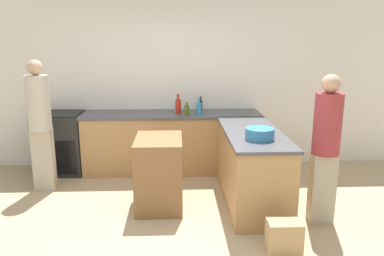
{
  "coord_description": "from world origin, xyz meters",
  "views": [
    {
      "loc": [
        0.07,
        -3.71,
        2.03
      ],
      "look_at": [
        0.26,
        0.71,
        0.96
      ],
      "focal_mm": 35.0,
      "sensor_mm": 36.0,
      "label": 1
    }
  ],
  "objects_px": {
    "paper_bag": "(284,237)",
    "person_by_range": "(40,120)",
    "dish_soap_bottle": "(199,108)",
    "hot_sauce_bottle": "(178,106)",
    "vinegar_bottle_clear": "(176,105)",
    "person_at_peninsula": "(326,144)",
    "mixing_bowl": "(260,134)",
    "olive_oil_bottle": "(187,110)",
    "island_table": "(159,172)",
    "range_oven": "(61,143)",
    "wine_bottle_dark": "(201,105)"
  },
  "relations": [
    {
      "from": "island_table",
      "to": "dish_soap_bottle",
      "type": "bearing_deg",
      "value": 64.32
    },
    {
      "from": "mixing_bowl",
      "to": "dish_soap_bottle",
      "type": "distance_m",
      "value": 1.57
    },
    {
      "from": "mixing_bowl",
      "to": "range_oven",
      "type": "bearing_deg",
      "value": 149.75
    },
    {
      "from": "mixing_bowl",
      "to": "olive_oil_bottle",
      "type": "xyz_separation_m",
      "value": [
        -0.78,
        1.39,
        0.01
      ]
    },
    {
      "from": "paper_bag",
      "to": "person_by_range",
      "type": "bearing_deg",
      "value": 149.01
    },
    {
      "from": "dish_soap_bottle",
      "to": "person_at_peninsula",
      "type": "xyz_separation_m",
      "value": [
        1.28,
        -1.64,
        -0.1
      ]
    },
    {
      "from": "wine_bottle_dark",
      "to": "person_at_peninsula",
      "type": "relative_size",
      "value": 0.14
    },
    {
      "from": "dish_soap_bottle",
      "to": "hot_sauce_bottle",
      "type": "bearing_deg",
      "value": 166.91
    },
    {
      "from": "hot_sauce_bottle",
      "to": "person_by_range",
      "type": "height_order",
      "value": "person_by_range"
    },
    {
      "from": "person_at_peninsula",
      "to": "dish_soap_bottle",
      "type": "bearing_deg",
      "value": 127.98
    },
    {
      "from": "person_by_range",
      "to": "vinegar_bottle_clear",
      "type": "bearing_deg",
      "value": 24.37
    },
    {
      "from": "mixing_bowl",
      "to": "vinegar_bottle_clear",
      "type": "height_order",
      "value": "vinegar_bottle_clear"
    },
    {
      "from": "olive_oil_bottle",
      "to": "dish_soap_bottle",
      "type": "bearing_deg",
      "value": 16.21
    },
    {
      "from": "dish_soap_bottle",
      "to": "person_at_peninsula",
      "type": "bearing_deg",
      "value": -52.02
    },
    {
      "from": "person_at_peninsula",
      "to": "range_oven",
      "type": "bearing_deg",
      "value": 152.38
    },
    {
      "from": "person_by_range",
      "to": "person_at_peninsula",
      "type": "relative_size",
      "value": 1.06
    },
    {
      "from": "wine_bottle_dark",
      "to": "person_by_range",
      "type": "bearing_deg",
      "value": -158.74
    },
    {
      "from": "mixing_bowl",
      "to": "vinegar_bottle_clear",
      "type": "xyz_separation_m",
      "value": [
        -0.94,
        1.69,
        0.04
      ]
    },
    {
      "from": "range_oven",
      "to": "person_by_range",
      "type": "distance_m",
      "value": 0.88
    },
    {
      "from": "dish_soap_bottle",
      "to": "olive_oil_bottle",
      "type": "bearing_deg",
      "value": -163.79
    },
    {
      "from": "hot_sauce_bottle",
      "to": "paper_bag",
      "type": "relative_size",
      "value": 0.9
    },
    {
      "from": "mixing_bowl",
      "to": "person_by_range",
      "type": "distance_m",
      "value": 2.88
    },
    {
      "from": "olive_oil_bottle",
      "to": "dish_soap_bottle",
      "type": "xyz_separation_m",
      "value": [
        0.18,
        0.05,
        0.02
      ]
    },
    {
      "from": "mixing_bowl",
      "to": "vinegar_bottle_clear",
      "type": "distance_m",
      "value": 1.93
    },
    {
      "from": "olive_oil_bottle",
      "to": "dish_soap_bottle",
      "type": "relative_size",
      "value": 0.82
    },
    {
      "from": "hot_sauce_bottle",
      "to": "vinegar_bottle_clear",
      "type": "xyz_separation_m",
      "value": [
        -0.03,
        0.17,
        -0.02
      ]
    },
    {
      "from": "wine_bottle_dark",
      "to": "person_at_peninsula",
      "type": "height_order",
      "value": "person_at_peninsula"
    },
    {
      "from": "person_by_range",
      "to": "paper_bag",
      "type": "xyz_separation_m",
      "value": [
        2.83,
        -1.7,
        -0.81
      ]
    },
    {
      "from": "dish_soap_bottle",
      "to": "vinegar_bottle_clear",
      "type": "relative_size",
      "value": 0.94
    },
    {
      "from": "island_table",
      "to": "vinegar_bottle_clear",
      "type": "height_order",
      "value": "vinegar_bottle_clear"
    },
    {
      "from": "dish_soap_bottle",
      "to": "wine_bottle_dark",
      "type": "height_order",
      "value": "dish_soap_bottle"
    },
    {
      "from": "olive_oil_bottle",
      "to": "wine_bottle_dark",
      "type": "bearing_deg",
      "value": 55.23
    },
    {
      "from": "paper_bag",
      "to": "person_at_peninsula",
      "type": "bearing_deg",
      "value": 46.57
    },
    {
      "from": "mixing_bowl",
      "to": "dish_soap_bottle",
      "type": "bearing_deg",
      "value": 112.46
    },
    {
      "from": "olive_oil_bottle",
      "to": "vinegar_bottle_clear",
      "type": "bearing_deg",
      "value": 118.03
    },
    {
      "from": "island_table",
      "to": "olive_oil_bottle",
      "type": "height_order",
      "value": "olive_oil_bottle"
    },
    {
      "from": "paper_bag",
      "to": "range_oven",
      "type": "bearing_deg",
      "value": 139.29
    },
    {
      "from": "mixing_bowl",
      "to": "island_table",
      "type": "bearing_deg",
      "value": 165.75
    },
    {
      "from": "wine_bottle_dark",
      "to": "island_table",
      "type": "bearing_deg",
      "value": -112.73
    },
    {
      "from": "dish_soap_bottle",
      "to": "person_by_range",
      "type": "relative_size",
      "value": 0.14
    },
    {
      "from": "hot_sauce_bottle",
      "to": "dish_soap_bottle",
      "type": "distance_m",
      "value": 0.32
    },
    {
      "from": "olive_oil_bottle",
      "to": "paper_bag",
      "type": "distance_m",
      "value": 2.53
    },
    {
      "from": "dish_soap_bottle",
      "to": "mixing_bowl",
      "type": "bearing_deg",
      "value": -67.54
    },
    {
      "from": "mixing_bowl",
      "to": "dish_soap_bottle",
      "type": "xyz_separation_m",
      "value": [
        -0.6,
        1.45,
        0.03
      ]
    },
    {
      "from": "dish_soap_bottle",
      "to": "person_at_peninsula",
      "type": "height_order",
      "value": "person_at_peninsula"
    },
    {
      "from": "range_oven",
      "to": "vinegar_bottle_clear",
      "type": "distance_m",
      "value": 1.86
    },
    {
      "from": "dish_soap_bottle",
      "to": "vinegar_bottle_clear",
      "type": "height_order",
      "value": "vinegar_bottle_clear"
    },
    {
      "from": "wine_bottle_dark",
      "to": "person_by_range",
      "type": "relative_size",
      "value": 0.13
    },
    {
      "from": "island_table",
      "to": "person_by_range",
      "type": "height_order",
      "value": "person_by_range"
    },
    {
      "from": "range_oven",
      "to": "wine_bottle_dark",
      "type": "relative_size",
      "value": 3.98
    }
  ]
}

